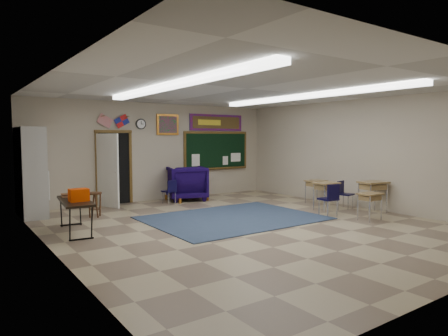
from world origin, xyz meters
TOP-DOWN VIEW (x-y plane):
  - floor at (0.00, 0.00)m, footprint 9.00×9.00m
  - back_wall at (0.00, 4.50)m, footprint 8.00×0.04m
  - left_wall at (-4.00, 0.00)m, footprint 0.04×9.00m
  - right_wall at (4.00, 0.00)m, footprint 0.04×9.00m
  - ceiling at (0.00, 0.00)m, footprint 8.00×9.00m
  - area_rug at (0.20, 0.80)m, footprint 4.00×3.00m
  - fluorescent_strips at (0.00, 0.00)m, footprint 3.86×6.00m
  - doorway at (-1.50, 4.35)m, footprint 1.10×0.89m
  - chalkboard at (2.20, 4.46)m, footprint 2.55×0.14m
  - bulletin_board at (2.20, 4.47)m, footprint 2.10×0.05m
  - framed_art_print at (0.35, 4.47)m, footprint 0.75×0.05m
  - wall_clock at (-0.55, 4.47)m, footprint 0.32×0.05m
  - wall_flags at (-1.40, 4.44)m, footprint 1.16×0.06m
  - storage_cabinet at (-3.71, 3.85)m, footprint 0.59×1.25m
  - wingback_armchair at (0.70, 3.92)m, footprint 1.44×1.46m
  - student_chair_reading at (-0.07, 3.62)m, footprint 0.42×0.42m
  - student_chair_desk_a at (2.28, -0.34)m, footprint 0.45×0.45m
  - student_chair_desk_b at (3.52, 0.10)m, footprint 0.44×0.44m
  - student_desk_front_left at (2.86, 0.23)m, footprint 0.65×0.50m
  - student_desk_front_right at (3.51, 1.18)m, footprint 0.59×0.46m
  - student_desk_back_left at (2.69, -1.23)m, footprint 0.54×0.41m
  - student_desk_back_right at (3.60, -0.69)m, footprint 0.76×0.62m
  - folding_table at (-3.29, 1.52)m, footprint 0.73×1.67m
  - wooden_stool at (-2.47, 2.88)m, footprint 0.34×0.34m

SIDE VIEW (x-z plane):
  - floor at x=0.00m, z-range 0.00..0.00m
  - area_rug at x=0.20m, z-range 0.00..0.02m
  - wooden_stool at x=-2.47m, z-range 0.01..0.62m
  - student_chair_reading at x=-0.07m, z-range 0.00..0.70m
  - student_desk_back_left at x=2.69m, z-range 0.04..0.68m
  - folding_table at x=-3.29m, z-range -0.09..0.83m
  - student_chair_desk_b at x=3.52m, z-range 0.00..0.75m
  - student_desk_front_right at x=3.51m, z-range 0.04..0.73m
  - student_chair_desk_a at x=2.28m, z-range 0.00..0.81m
  - student_desk_front_left at x=2.86m, z-range 0.04..0.80m
  - student_desk_back_right at x=3.60m, z-range 0.05..0.86m
  - wingback_armchair at x=0.70m, z-range 0.00..1.06m
  - doorway at x=-1.50m, z-range -0.02..2.14m
  - storage_cabinet at x=-3.71m, z-range 0.00..2.20m
  - chalkboard at x=2.20m, z-range 0.81..2.11m
  - back_wall at x=0.00m, z-range 0.00..3.00m
  - left_wall at x=-4.00m, z-range 0.00..3.00m
  - right_wall at x=4.00m, z-range 0.00..3.00m
  - framed_art_print at x=0.35m, z-range 2.02..2.67m
  - wall_clock at x=-0.55m, z-range 2.19..2.51m
  - bulletin_board at x=2.20m, z-range 2.18..2.73m
  - wall_flags at x=-1.40m, z-range 2.13..2.83m
  - fluorescent_strips at x=0.00m, z-range 2.89..2.99m
  - ceiling at x=0.00m, z-range 2.98..3.02m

